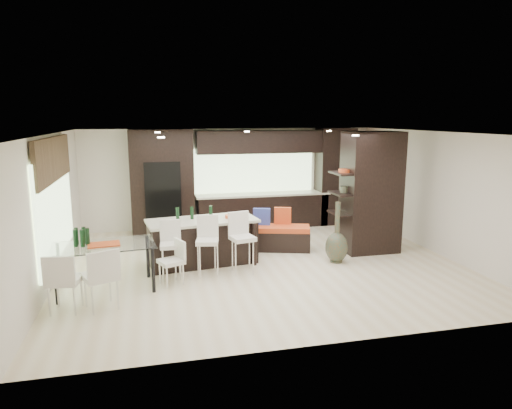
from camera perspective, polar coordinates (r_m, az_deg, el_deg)
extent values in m
plane|color=beige|center=(9.57, 0.83, -7.44)|extent=(8.00, 8.00, 0.00)
cube|color=silver|center=(12.62, -3.03, 3.33)|extent=(8.00, 0.02, 2.70)
cube|color=silver|center=(9.14, -24.26, -0.56)|extent=(0.02, 7.00, 2.70)
cube|color=silver|center=(10.91, 21.69, 1.36)|extent=(0.02, 7.00, 2.70)
cube|color=white|center=(9.09, 0.88, 8.93)|extent=(8.00, 7.00, 0.02)
cube|color=#B2D199|center=(9.33, -23.79, -0.31)|extent=(0.04, 3.20, 1.90)
cube|color=#B2D199|center=(12.67, -0.33, 4.29)|extent=(3.40, 0.04, 1.20)
cube|color=brown|center=(9.20, -24.04, 5.20)|extent=(0.08, 3.00, 0.80)
cube|color=white|center=(9.33, 0.50, 8.86)|extent=(4.00, 3.00, 0.02)
cube|color=black|center=(12.40, -0.48, 3.21)|extent=(6.80, 0.68, 2.70)
cube|color=black|center=(12.11, -11.56, 0.89)|extent=(0.90, 0.68, 1.90)
cube|color=black|center=(10.53, 14.17, 1.49)|extent=(1.20, 0.80, 2.70)
cube|color=black|center=(9.58, -6.69, -4.60)|extent=(2.34, 1.25, 0.93)
cube|color=white|center=(8.79, -10.56, -6.29)|extent=(0.41, 0.41, 0.89)
cube|color=white|center=(8.83, -6.09, -5.94)|extent=(0.49, 0.49, 0.93)
cube|color=white|center=(8.92, -1.69, -5.59)|extent=(0.51, 0.51, 0.96)
cube|color=black|center=(10.51, 2.76, -4.18)|extent=(1.55, 0.96, 0.56)
cube|color=white|center=(8.51, -18.31, -7.48)|extent=(1.81, 1.15, 0.82)
cube|color=white|center=(7.73, -18.84, -8.99)|extent=(0.65, 0.65, 0.93)
cube|color=white|center=(7.82, -22.77, -9.19)|extent=(0.55, 0.55, 0.89)
cube|color=white|center=(8.49, -10.56, -7.40)|extent=(0.53, 0.53, 0.75)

